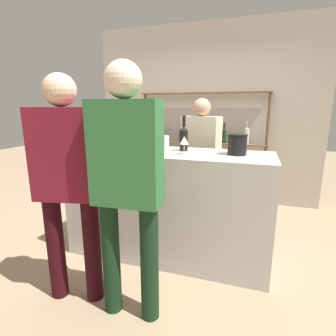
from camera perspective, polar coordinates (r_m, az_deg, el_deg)
ground_plane at (r=2.96m, az=-0.00°, el=-17.88°), size 16.00×16.00×0.00m
bar_counter at (r=2.72m, az=-0.00°, el=-7.91°), size 2.01×0.67×1.10m
back_wall at (r=4.42m, az=8.03°, el=11.39°), size 3.61×0.12×2.80m
back_shelf at (r=4.26m, az=7.66°, el=8.01°), size 2.01×0.18×1.75m
counter_bottle_0 at (r=2.61m, az=3.45°, el=6.60°), size 0.08×0.08×0.35m
counter_bottle_1 at (r=2.39m, az=-3.02°, el=5.95°), size 0.09×0.09×0.34m
counter_bottle_2 at (r=2.92m, az=-7.06°, el=7.40°), size 0.07×0.07×0.35m
counter_bottle_3 at (r=2.73m, az=-5.22°, el=6.91°), size 0.08×0.08×0.34m
counter_bottle_4 at (r=2.92m, az=-12.59°, el=6.97°), size 0.09×0.09×0.34m
counter_bottle_5 at (r=2.77m, az=-3.41°, el=7.00°), size 0.07×0.07×0.35m
wine_glass at (r=2.41m, az=3.56°, el=5.94°), size 0.08×0.08×0.17m
ice_bucket at (r=2.48m, az=14.84°, el=4.98°), size 0.18×0.18×0.19m
cork_jar at (r=2.54m, az=-1.11°, el=5.26°), size 0.12×0.12×0.16m
customer_center at (r=1.78m, az=-8.95°, el=-1.94°), size 0.48×0.24×1.81m
server_behind_counter at (r=3.31m, az=7.11°, el=2.98°), size 0.50×0.32×1.63m
customer_left at (r=2.09m, az=-21.06°, el=-1.56°), size 0.51×0.31×1.76m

